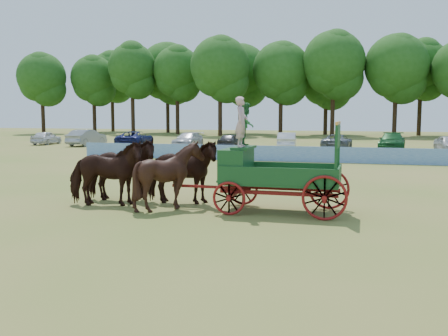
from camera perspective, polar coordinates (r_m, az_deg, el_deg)
ground at (r=17.21m, az=-6.24°, el=-4.67°), size 160.00×160.00×0.00m
horse_lead_left at (r=17.97m, az=-13.38°, el=-0.60°), size 2.97×1.87×2.32m
horse_lead_right at (r=18.93m, az=-11.77°, el=-0.22°), size 2.95×1.80×2.32m
horse_wheel_left at (r=16.94m, az=-6.27°, el=-0.86°), size 2.30×2.10×2.33m
horse_wheel_right at (r=17.96m, az=-4.96°, el=-0.45°), size 2.89×1.62×2.32m
farm_dray at (r=16.57m, az=4.01°, el=0.58°), size 6.00×2.00×3.79m
sponsor_banner at (r=34.56m, az=3.40°, el=1.72°), size 26.00×0.08×1.05m
parked_cars at (r=46.95m, az=2.61°, el=3.18°), size 46.02×7.47×1.64m
treeline at (r=76.32m, az=9.72°, el=10.96°), size 93.40×21.09×15.29m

